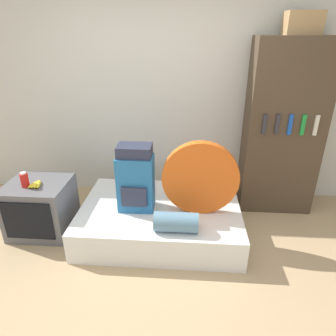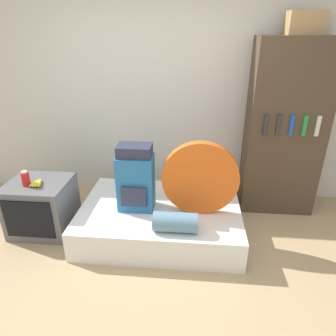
# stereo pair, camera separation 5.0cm
# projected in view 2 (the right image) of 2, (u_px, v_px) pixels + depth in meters

# --- Properties ---
(ground_plane) EXTENTS (16.00, 16.00, 0.00)m
(ground_plane) POSITION_uv_depth(u_px,v_px,m) (141.00, 287.00, 2.61)
(ground_plane) COLOR tan
(wall_back) EXTENTS (8.00, 0.05, 2.60)m
(wall_back) POSITION_uv_depth(u_px,v_px,m) (162.00, 96.00, 3.69)
(wall_back) COLOR silver
(wall_back) RESTS_ON ground_plane
(bed) EXTENTS (1.70, 1.19, 0.32)m
(bed) POSITION_uv_depth(u_px,v_px,m) (161.00, 218.00, 3.28)
(bed) COLOR white
(bed) RESTS_ON ground_plane
(backpack) EXTENTS (0.37, 0.28, 0.70)m
(backpack) POSITION_uv_depth(u_px,v_px,m) (136.00, 179.00, 3.05)
(backpack) COLOR #23669E
(backpack) RESTS_ON bed
(tent_bag) EXTENTS (0.76, 0.09, 0.76)m
(tent_bag) POSITION_uv_depth(u_px,v_px,m) (200.00, 179.00, 2.95)
(tent_bag) COLOR #E05B19
(tent_bag) RESTS_ON bed
(sleeping_roll) EXTENTS (0.41, 0.19, 0.19)m
(sleeping_roll) POSITION_uv_depth(u_px,v_px,m) (175.00, 222.00, 2.78)
(sleeping_roll) COLOR #5B849E
(sleeping_roll) RESTS_ON bed
(television) EXTENTS (0.63, 0.58, 0.58)m
(television) POSITION_uv_depth(u_px,v_px,m) (42.00, 206.00, 3.27)
(television) COLOR #5B5B60
(television) RESTS_ON ground_plane
(canister) EXTENTS (0.08, 0.08, 0.16)m
(canister) POSITION_uv_depth(u_px,v_px,m) (26.00, 179.00, 3.06)
(canister) COLOR red
(canister) RESTS_ON television
(banana_bunch) EXTENTS (0.13, 0.17, 0.04)m
(banana_bunch) POSITION_uv_depth(u_px,v_px,m) (37.00, 183.00, 3.09)
(banana_bunch) COLOR yellow
(banana_bunch) RESTS_ON television
(bookshelf) EXTENTS (0.84, 0.44, 1.99)m
(bookshelf) POSITION_uv_depth(u_px,v_px,m) (284.00, 130.00, 3.42)
(bookshelf) COLOR #473828
(bookshelf) RESTS_ON ground_plane
(cardboard_box) EXTENTS (0.35, 0.25, 0.22)m
(cardboard_box) POSITION_uv_depth(u_px,v_px,m) (305.00, 23.00, 2.99)
(cardboard_box) COLOR #A88456
(cardboard_box) RESTS_ON bookshelf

